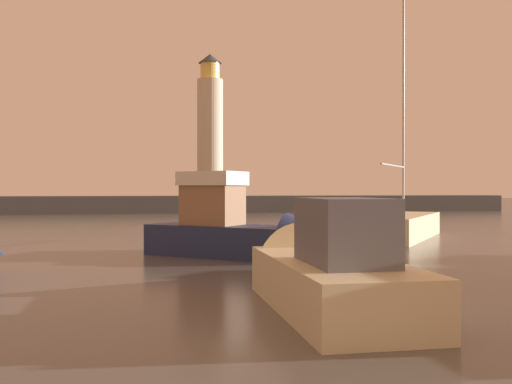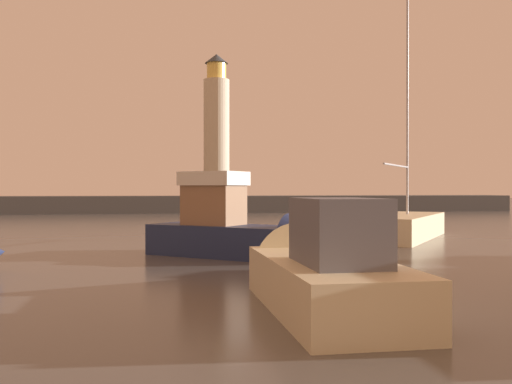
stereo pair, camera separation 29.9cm
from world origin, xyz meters
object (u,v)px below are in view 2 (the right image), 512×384
object	(u,v)px
lighthouse	(216,129)
motorboat_4	(313,269)
sailboat_moored	(404,226)
motorboat_1	(246,232)

from	to	relation	value
lighthouse	motorboat_4	xyz separation A→B (m)	(-3.80, -48.75, -8.21)
lighthouse	sailboat_moored	bearing A→B (deg)	-81.38
lighthouse	motorboat_4	distance (m)	49.59
motorboat_1	sailboat_moored	bearing A→B (deg)	34.70
sailboat_moored	motorboat_1	bearing A→B (deg)	-145.30
lighthouse	motorboat_4	bearing A→B (deg)	-94.46
motorboat_4	sailboat_moored	world-z (taller)	sailboat_moored
lighthouse	motorboat_1	world-z (taller)	lighthouse
lighthouse	motorboat_4	world-z (taller)	lighthouse
motorboat_1	motorboat_4	size ratio (longest dim) A/B	0.94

